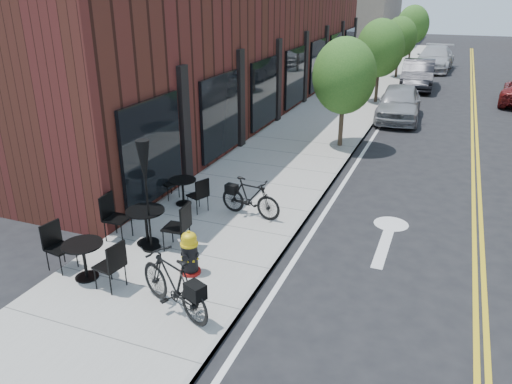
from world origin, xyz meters
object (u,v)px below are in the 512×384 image
at_px(bistro_set_b, 146,222).
at_px(parked_car_c, 435,59).
at_px(parked_car_b, 418,74).
at_px(bistro_set_c, 183,188).
at_px(bicycle_right, 250,198).
at_px(bistro_set_a, 84,256).
at_px(parked_car_a, 399,103).
at_px(patio_umbrella, 145,173).
at_px(bicycle_left, 174,283).
at_px(fire_hydrant, 190,253).

xyz_separation_m(bistro_set_b, parked_car_c, (4.35, 29.41, 0.17)).
bearing_deg(parked_car_b, bistro_set_c, -104.43).
xyz_separation_m(bicycle_right, parked_car_c, (2.76, 27.22, 0.20)).
bearing_deg(bistro_set_a, parked_car_a, 84.16).
xyz_separation_m(bicycle_right, parked_car_b, (2.29, 19.84, 0.19)).
bearing_deg(bistro_set_c, patio_umbrella, -53.58).
relative_size(bistro_set_b, parked_car_b, 0.41).
relative_size(bistro_set_c, parked_car_a, 0.38).
bearing_deg(bistro_set_a, bicycle_left, 0.79).
bearing_deg(parked_car_a, parked_car_b, 86.15).
distance_m(bistro_set_a, patio_umbrella, 2.03).
distance_m(bicycle_left, parked_car_b, 24.09).
relative_size(bistro_set_b, parked_car_a, 0.45).
bearing_deg(bicycle_right, parked_car_a, -2.13).
bearing_deg(parked_car_b, bicycle_right, -98.98).
height_order(bicycle_right, parked_car_b, parked_car_b).
bearing_deg(fire_hydrant, bicycle_right, 78.69).
relative_size(fire_hydrant, parked_car_b, 0.19).
distance_m(bistro_set_b, parked_car_c, 29.73).
bearing_deg(parked_car_b, patio_umbrella, -101.76).
bearing_deg(bistro_set_c, parked_car_c, 103.73).
relative_size(bistro_set_b, patio_umbrella, 0.80).
relative_size(bicycle_right, bistro_set_b, 0.83).
xyz_separation_m(bistro_set_a, bistro_set_b, (0.33, 1.67, 0.04)).
distance_m(bistro_set_a, bistro_set_c, 3.90).
bearing_deg(fire_hydrant, bistro_set_c, 112.16).
height_order(patio_umbrella, parked_car_a, patio_umbrella).
bearing_deg(patio_umbrella, bistro_set_b, 138.75).
bearing_deg(bicycle_left, bistro_set_b, -113.27).
relative_size(fire_hydrant, bicycle_right, 0.57).
height_order(bistro_set_b, parked_car_b, parked_car_b).
relative_size(fire_hydrant, patio_umbrella, 0.38).
height_order(fire_hydrant, bistro_set_c, fire_hydrant).
relative_size(patio_umbrella, parked_car_b, 0.51).
bearing_deg(fire_hydrant, parked_car_c, 75.16).
bearing_deg(bicycle_left, bistro_set_c, -128.93).
height_order(bistro_set_a, patio_umbrella, patio_umbrella).
height_order(fire_hydrant, parked_car_b, parked_car_b).
xyz_separation_m(bicycle_left, patio_umbrella, (-1.63, 1.78, 1.22)).
relative_size(parked_car_a, parked_car_c, 0.79).
height_order(bicycle_right, patio_umbrella, patio_umbrella).
xyz_separation_m(fire_hydrant, parked_car_b, (2.38, 22.78, 0.24)).
height_order(fire_hydrant, bicycle_left, bicycle_left).
distance_m(bistro_set_c, parked_car_a, 12.57).
xyz_separation_m(fire_hydrant, bicycle_left, (0.35, -1.22, 0.12)).
bearing_deg(parked_car_c, bicycle_left, -91.23).
distance_m(bistro_set_a, parked_car_a, 16.30).
relative_size(fire_hydrant, bicycle_left, 0.50).
bearing_deg(fire_hydrant, bicycle_left, -83.27).
bearing_deg(bistro_set_b, parked_car_c, 77.80).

